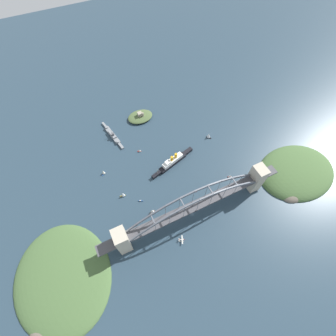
% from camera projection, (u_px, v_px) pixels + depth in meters
% --- Properties ---
extents(ground_plane, '(1400.00, 1400.00, 0.00)m').
position_uv_depth(ground_plane, '(192.00, 214.00, 332.57)').
color(ground_plane, '#283D4C').
extents(harbor_arch_bridge, '(267.26, 19.58, 61.86)m').
position_uv_depth(harbor_arch_bridge, '(194.00, 206.00, 309.64)').
color(harbor_arch_bridge, '#BCB29E').
rests_on(harbor_arch_bridge, ground).
extents(headland_west_shore, '(116.97, 139.01, 18.59)m').
position_uv_depth(headland_west_shore, '(62.00, 280.00, 287.24)').
color(headland_west_shore, '#476638').
rests_on(headland_west_shore, ground).
extents(headland_east_shore, '(125.96, 98.65, 30.83)m').
position_uv_depth(headland_east_shore, '(296.00, 173.00, 368.08)').
color(headland_east_shore, '#476638').
rests_on(headland_east_shore, ground).
extents(ocean_liner, '(82.54, 28.61, 20.61)m').
position_uv_depth(ocean_liner, '(173.00, 162.00, 372.89)').
color(ocean_liner, black).
rests_on(ocean_liner, ground).
extents(naval_cruiser, '(17.26, 71.44, 16.11)m').
position_uv_depth(naval_cruiser, '(113.00, 135.00, 406.01)').
color(naval_cruiser, gray).
rests_on(naval_cruiser, ground).
extents(fort_island_mid_harbor, '(45.90, 33.73, 13.90)m').
position_uv_depth(fort_island_mid_harbor, '(140.00, 117.00, 427.83)').
color(fort_island_mid_harbor, '#4C6038').
rests_on(fort_island_mid_harbor, ground).
extents(seaplane_taxiing_near_bridge, '(8.29, 11.04, 4.92)m').
position_uv_depth(seaplane_taxiing_near_bridge, '(182.00, 240.00, 311.10)').
color(seaplane_taxiing_near_bridge, '#B7B7B2').
rests_on(seaplane_taxiing_near_bridge, ground).
extents(small_boat_0, '(10.24, 7.26, 10.51)m').
position_uv_depth(small_boat_0, '(152.00, 211.00, 329.51)').
color(small_boat_0, brown).
rests_on(small_boat_0, ground).
extents(small_boat_1, '(7.43, 7.10, 8.28)m').
position_uv_depth(small_boat_1, '(230.00, 176.00, 360.96)').
color(small_boat_1, '#B2231E').
rests_on(small_boat_1, ground).
extents(small_boat_2, '(6.65, 4.03, 2.13)m').
position_uv_depth(small_boat_2, '(141.00, 201.00, 342.34)').
color(small_boat_2, '#234C8C').
rests_on(small_boat_2, ground).
extents(small_boat_3, '(7.49, 9.29, 10.57)m').
position_uv_depth(small_boat_3, '(209.00, 135.00, 402.39)').
color(small_boat_3, black).
rests_on(small_boat_3, ground).
extents(small_boat_4, '(6.09, 4.53, 6.16)m').
position_uv_depth(small_boat_4, '(140.00, 150.00, 388.18)').
color(small_boat_4, '#B2231E').
rests_on(small_boat_4, ground).
extents(small_boat_5, '(8.60, 5.70, 10.09)m').
position_uv_depth(small_boat_5, '(123.00, 194.00, 343.47)').
color(small_boat_5, gold).
rests_on(small_boat_5, ground).
extents(small_boat_6, '(7.48, 6.97, 8.61)m').
position_uv_depth(small_boat_6, '(103.00, 172.00, 364.44)').
color(small_boat_6, '#234C8C').
rests_on(small_boat_6, ground).
extents(channel_marker_buoy, '(2.20, 2.20, 2.75)m').
position_uv_depth(channel_marker_buoy, '(196.00, 191.00, 350.12)').
color(channel_marker_buoy, red).
rests_on(channel_marker_buoy, ground).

